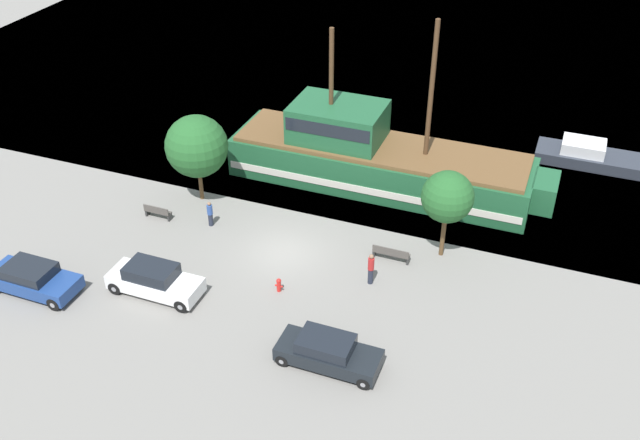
% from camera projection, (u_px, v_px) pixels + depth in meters
% --- Properties ---
extents(ground_plane, '(160.00, 160.00, 0.00)m').
position_uv_depth(ground_plane, '(284.00, 253.00, 38.67)').
color(ground_plane, gray).
extents(water_surface, '(80.00, 80.00, 0.00)m').
position_uv_depth(water_surface, '(455.00, 12.00, 72.67)').
color(water_surface, '#38667F').
rests_on(water_surface, ground).
extents(pirate_ship, '(19.80, 4.92, 10.81)m').
position_uv_depth(pirate_ship, '(375.00, 158.00, 43.80)').
color(pirate_ship, '#1E5633').
rests_on(pirate_ship, water_surface).
extents(moored_boat_dockside, '(6.77, 2.52, 1.50)m').
position_uv_depth(moored_boat_dockside, '(588.00, 155.00, 46.54)').
color(moored_boat_dockside, '#2D333D').
rests_on(moored_boat_dockside, water_surface).
extents(parked_car_curb_front, '(4.69, 2.01, 1.49)m').
position_uv_depth(parked_car_curb_front, '(33.00, 278.00, 35.62)').
color(parked_car_curb_front, navy).
rests_on(parked_car_curb_front, ground_plane).
extents(parked_car_curb_mid, '(4.64, 1.87, 1.48)m').
position_uv_depth(parked_car_curb_mid, '(328.00, 352.00, 31.40)').
color(parked_car_curb_mid, black).
rests_on(parked_car_curb_mid, ground_plane).
extents(parked_car_curb_rear, '(4.77, 1.84, 1.65)m').
position_uv_depth(parked_car_curb_rear, '(154.00, 280.00, 35.42)').
color(parked_car_curb_rear, white).
rests_on(parked_car_curb_rear, ground_plane).
extents(fire_hydrant, '(0.42, 0.25, 0.76)m').
position_uv_depth(fire_hydrant, '(279.00, 284.00, 35.77)').
color(fire_hydrant, red).
rests_on(fire_hydrant, ground_plane).
extents(bench_promenade_east, '(2.00, 0.45, 0.85)m').
position_uv_depth(bench_promenade_east, '(391.00, 253.00, 37.85)').
color(bench_promenade_east, '#4C4742').
rests_on(bench_promenade_east, ground_plane).
extents(bench_promenade_west, '(1.61, 0.45, 0.85)m').
position_uv_depth(bench_promenade_west, '(158.00, 212.00, 41.21)').
color(bench_promenade_west, '#4C4742').
rests_on(bench_promenade_west, ground_plane).
extents(pedestrian_walking_near, '(0.32, 0.32, 1.56)m').
position_uv_depth(pedestrian_walking_near, '(210.00, 214.00, 40.42)').
color(pedestrian_walking_near, '#232838').
rests_on(pedestrian_walking_near, ground_plane).
extents(pedestrian_walking_far, '(0.32, 0.32, 1.80)m').
position_uv_depth(pedestrian_walking_far, '(371.00, 269.00, 36.01)').
color(pedestrian_walking_far, '#232838').
rests_on(pedestrian_walking_far, ground_plane).
extents(tree_row_east, '(3.67, 3.67, 5.41)m').
position_uv_depth(tree_row_east, '(197.00, 146.00, 41.24)').
color(tree_row_east, brown).
rests_on(tree_row_east, ground_plane).
extents(tree_row_mideast, '(2.74, 2.74, 5.05)m').
position_uv_depth(tree_row_mideast, '(447.00, 197.00, 36.50)').
color(tree_row_mideast, brown).
rests_on(tree_row_mideast, ground_plane).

